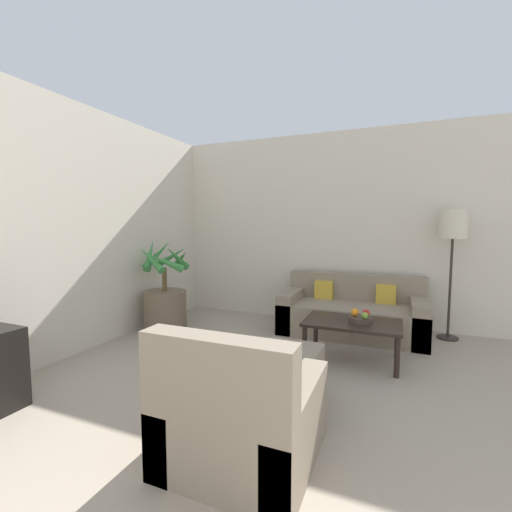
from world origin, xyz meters
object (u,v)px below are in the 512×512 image
(coffee_table, at_px, (352,326))
(ottoman, at_px, (286,374))
(orange_fruit, at_px, (355,312))
(armchair, at_px, (242,417))
(apple_red, at_px, (366,313))
(apple_green, at_px, (365,316))
(floor_lamp, at_px, (453,231))
(sofa_loveseat, at_px, (352,314))
(potted_palm, at_px, (165,301))
(fruit_bowl, at_px, (360,319))

(coffee_table, height_order, ottoman, same)
(orange_fruit, height_order, armchair, armchair)
(apple_red, bearing_deg, apple_green, -91.43)
(floor_lamp, bearing_deg, sofa_loveseat, -168.79)
(sofa_loveseat, bearing_deg, potted_palm, -160.73)
(orange_fruit, xyz_separation_m, ottoman, (-0.41, -1.02, -0.30))
(floor_lamp, distance_m, apple_red, 1.64)
(sofa_loveseat, distance_m, coffee_table, 0.94)
(apple_red, relative_size, armchair, 0.09)
(coffee_table, bearing_deg, potted_palm, 177.15)
(floor_lamp, bearing_deg, apple_red, -128.47)
(potted_palm, relative_size, floor_lamp, 0.77)
(potted_palm, height_order, apple_red, potted_palm)
(coffee_table, bearing_deg, orange_fruit, 39.24)
(sofa_loveseat, relative_size, orange_fruit, 22.63)
(orange_fruit, relative_size, armchair, 0.09)
(orange_fruit, height_order, ottoman, orange_fruit)
(coffee_table, height_order, orange_fruit, orange_fruit)
(sofa_loveseat, xyz_separation_m, orange_fruit, (0.13, -0.91, 0.25))
(coffee_table, height_order, fruit_bowl, fruit_bowl)
(apple_red, distance_m, ottoman, 1.20)
(armchair, bearing_deg, floor_lamp, 64.06)
(coffee_table, xyz_separation_m, orange_fruit, (0.02, 0.02, 0.14))
(fruit_bowl, bearing_deg, floor_lamp, 50.84)
(sofa_loveseat, height_order, fruit_bowl, sofa_loveseat)
(apple_red, height_order, armchair, armchair)
(floor_lamp, height_order, fruit_bowl, floor_lamp)
(potted_palm, relative_size, fruit_bowl, 5.05)
(fruit_bowl, bearing_deg, armchair, -105.48)
(coffee_table, height_order, apple_red, apple_red)
(apple_green, height_order, armchair, armchair)
(fruit_bowl, distance_m, orange_fruit, 0.09)
(orange_fruit, bearing_deg, ottoman, -111.95)
(coffee_table, distance_m, armchair, 1.84)
(ottoman, bearing_deg, orange_fruit, 68.05)
(armchair, bearing_deg, apple_green, 72.50)
(apple_green, distance_m, armchair, 1.83)
(coffee_table, relative_size, armchair, 1.13)
(potted_palm, xyz_separation_m, apple_green, (2.55, -0.18, 0.11))
(floor_lamp, xyz_separation_m, apple_green, (-0.89, -1.21, -0.83))
(potted_palm, bearing_deg, armchair, -43.72)
(apple_green, relative_size, orange_fruit, 0.85)
(apple_red, distance_m, apple_green, 0.10)
(orange_fruit, bearing_deg, potted_palm, 177.58)
(sofa_loveseat, relative_size, floor_lamp, 1.13)
(fruit_bowl, height_order, apple_red, apple_red)
(coffee_table, xyz_separation_m, fruit_bowl, (0.08, 0.00, 0.08))
(coffee_table, height_order, armchair, armchair)
(coffee_table, bearing_deg, sofa_loveseat, 96.88)
(fruit_bowl, xyz_separation_m, armchair, (-0.50, -1.80, -0.18))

